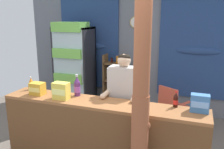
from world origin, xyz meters
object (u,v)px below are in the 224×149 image
stall_counter (98,132)px  soda_bottle_orange_soda (31,84)px  shopkeeper (124,94)px  snack_box_biscuit (200,103)px  bottle_shelf_rack (115,82)px  timber_post (141,100)px  soda_bottle_grape_soda (77,87)px  drink_fridge (74,63)px  snack_box_instant_noodle (61,91)px  soda_bottle_cola (176,100)px  snack_box_choco_powder (37,89)px  plastic_lawn_chair (172,105)px

stall_counter → soda_bottle_orange_soda: bearing=168.3°
shopkeeper → snack_box_biscuit: shopkeeper is taller
bottle_shelf_rack → soda_bottle_orange_soda: (-0.73, -1.91, 0.40)m
bottle_shelf_rack → snack_box_biscuit: bottle_shelf_rack is taller
timber_post → bottle_shelf_rack: 2.79m
shopkeeper → stall_counter: bearing=-113.6°
soda_bottle_grape_soda → stall_counter: bearing=-29.4°
drink_fridge → snack_box_instant_noodle: 2.08m
soda_bottle_cola → snack_box_choco_powder: size_ratio=1.04×
bottle_shelf_rack → snack_box_choco_powder: 2.18m
shopkeeper → soda_bottle_grape_soda: shopkeeper is taller
snack_box_instant_noodle → snack_box_choco_powder: snack_box_instant_noodle is taller
soda_bottle_cola → soda_bottle_orange_soda: soda_bottle_cola is taller
snack_box_biscuit → snack_box_choco_powder: 2.26m
bottle_shelf_rack → snack_box_instant_noodle: (-0.04, -2.14, 0.43)m
stall_counter → snack_box_instant_noodle: bearing=176.9°
soda_bottle_grape_soda → soda_bottle_orange_soda: bearing=178.3°
timber_post → snack_box_instant_noodle: bearing=164.6°
shopkeeper → soda_bottle_cola: shopkeeper is taller
bottle_shelf_rack → shopkeeper: shopkeeper is taller
plastic_lawn_chair → bottle_shelf_rack: bearing=157.6°
drink_fridge → soda_bottle_cola: 2.90m
drink_fridge → snack_box_choco_powder: bearing=-77.7°
stall_counter → bottle_shelf_rack: size_ratio=2.20×
plastic_lawn_chair → drink_fridge: bearing=171.8°
snack_box_instant_noodle → snack_box_biscuit: bearing=5.2°
soda_bottle_cola → stall_counter: bearing=-165.0°
drink_fridge → snack_box_choco_powder: size_ratio=9.83×
plastic_lawn_chair → soda_bottle_cola: soda_bottle_cola is taller
soda_bottle_cola → snack_box_choco_powder: 1.98m
bottle_shelf_rack → soda_bottle_orange_soda: 2.08m
soda_bottle_orange_soda → snack_box_instant_noodle: (0.68, -0.23, 0.03)m
drink_fridge → snack_box_instant_noodle: (0.84, -1.91, 0.01)m
stall_counter → drink_fridge: (-1.40, 1.94, 0.51)m
snack_box_choco_powder → plastic_lawn_chair: bearing=40.4°
stall_counter → snack_box_biscuit: snack_box_biscuit is taller
timber_post → plastic_lawn_chair: bearing=85.1°
timber_post → soda_bottle_orange_soda: (-1.89, 0.56, -0.15)m
plastic_lawn_chair → snack_box_biscuit: snack_box_biscuit is taller
snack_box_instant_noodle → soda_bottle_cola: bearing=8.6°
plastic_lawn_chair → snack_box_biscuit: (0.45, -1.42, 0.60)m
stall_counter → soda_bottle_grape_soda: bearing=150.6°
stall_counter → snack_box_instant_noodle: (-0.56, 0.03, 0.52)m
drink_fridge → snack_box_biscuit: drink_fridge is taller
soda_bottle_orange_soda → snack_box_choco_powder: size_ratio=1.02×
soda_bottle_orange_soda → snack_box_biscuit: 2.50m
bottle_shelf_rack → snack_box_instant_noodle: bearing=-91.1°
timber_post → plastic_lawn_chair: 2.06m
stall_counter → soda_bottle_cola: bearing=15.0°
snack_box_instant_noodle → stall_counter: bearing=-3.1°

